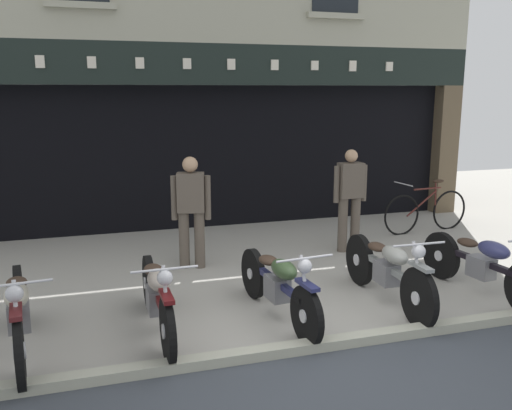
{
  "coord_description": "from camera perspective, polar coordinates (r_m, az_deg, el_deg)",
  "views": [
    {
      "loc": [
        -2.08,
        -4.53,
        2.51
      ],
      "look_at": [
        0.12,
        2.65,
        0.94
      ],
      "focal_mm": 38.5,
      "sensor_mm": 36.0,
      "label": 1
    }
  ],
  "objects": [
    {
      "name": "leaning_bicycle",
      "position": [
        10.33,
        17.28,
        -0.56
      ],
      "size": [
        1.8,
        0.5,
        0.96
      ],
      "rotation": [
        0.0,
        0.0,
        1.67
      ],
      "color": "black",
      "rests_on": "ground"
    },
    {
      "name": "motorcycle_right",
      "position": [
        7.32,
        22.52,
        -5.65
      ],
      "size": [
        0.62,
        2.06,
        0.92
      ],
      "rotation": [
        0.0,
        0.0,
        3.24
      ],
      "color": "black",
      "rests_on": "ground"
    },
    {
      "name": "motorcycle_left",
      "position": [
        5.8,
        -23.45,
        -10.15
      ],
      "size": [
        0.62,
        2.05,
        0.93
      ],
      "rotation": [
        0.0,
        0.0,
        3.25
      ],
      "color": "black",
      "rests_on": "ground"
    },
    {
      "name": "shop_facade",
      "position": [
        11.78,
        -6.92,
        7.58
      ],
      "size": [
        10.7,
        4.42,
        5.92
      ],
      "color": "black",
      "rests_on": "ground"
    },
    {
      "name": "motorcycle_center_right",
      "position": [
        6.72,
        13.5,
        -6.52
      ],
      "size": [
        0.62,
        2.08,
        0.92
      ],
      "rotation": [
        0.0,
        0.0,
        3.12
      ],
      "color": "black",
      "rests_on": "ground"
    },
    {
      "name": "salesman_left",
      "position": [
        7.81,
        -6.76,
        -0.21
      ],
      "size": [
        0.55,
        0.31,
        1.61
      ],
      "rotation": [
        0.0,
        0.0,
        2.89
      ],
      "color": "brown",
      "rests_on": "ground"
    },
    {
      "name": "motorcycle_center_left",
      "position": [
        5.86,
        -10.22,
        -9.22
      ],
      "size": [
        0.62,
        2.01,
        0.91
      ],
      "rotation": [
        0.0,
        0.0,
        3.16
      ],
      "color": "black",
      "rests_on": "ground"
    },
    {
      "name": "advert_board_near",
      "position": [
        10.88,
        6.9,
        7.85
      ],
      "size": [
        0.79,
        0.03,
        0.92
      ],
      "color": "beige"
    },
    {
      "name": "motorcycle_center",
      "position": [
        6.12,
        2.33,
        -8.18
      ],
      "size": [
        0.62,
        2.01,
        0.9
      ],
      "rotation": [
        0.0,
        0.0,
        3.24
      ],
      "color": "black",
      "rests_on": "ground"
    },
    {
      "name": "shopkeeper_center",
      "position": [
        8.7,
        9.73,
        0.97
      ],
      "size": [
        0.56,
        0.25,
        1.62
      ],
      "rotation": [
        0.0,
        0.0,
        3.15
      ],
      "color": "brown",
      "rests_on": "ground"
    },
    {
      "name": "advert_board_far",
      "position": [
        11.34,
        11.68,
        7.73
      ],
      "size": [
        0.64,
        0.03,
        1.09
      ],
      "color": "silver"
    }
  ]
}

